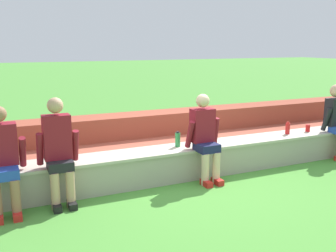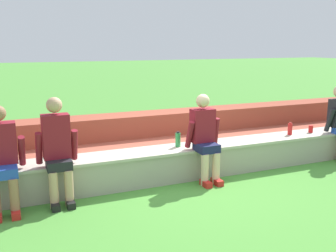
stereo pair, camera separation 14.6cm
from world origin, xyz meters
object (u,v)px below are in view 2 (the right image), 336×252
(water_bottle_mid_right, at_px, (178,140))
(water_bottle_near_left, at_px, (212,136))
(water_bottle_near_right, at_px, (290,129))
(plastic_cup_right_end, at_px, (311,129))
(person_right_of_center, at_px, (205,136))
(person_center, at_px, (57,149))
(person_left_of_center, at_px, (2,157))

(water_bottle_mid_right, relative_size, water_bottle_near_left, 0.89)
(water_bottle_near_right, relative_size, plastic_cup_right_end, 1.70)
(person_right_of_center, height_order, water_bottle_near_right, person_right_of_center)
(person_center, bearing_deg, person_right_of_center, -0.37)
(person_left_of_center, distance_m, water_bottle_mid_right, 2.48)
(person_left_of_center, bearing_deg, plastic_cup_right_end, 2.99)
(water_bottle_mid_right, height_order, water_bottle_near_left, water_bottle_near_left)
(person_center, relative_size, water_bottle_near_left, 5.18)
(water_bottle_near_right, relative_size, water_bottle_near_left, 0.82)
(water_bottle_near_left, xyz_separation_m, plastic_cup_right_end, (1.97, -0.00, -0.06))
(person_left_of_center, bearing_deg, water_bottle_mid_right, 7.29)
(water_bottle_mid_right, bearing_deg, person_left_of_center, -172.71)
(water_bottle_mid_right, bearing_deg, water_bottle_near_right, -1.27)
(person_center, xyz_separation_m, plastic_cup_right_end, (4.35, 0.26, -0.18))
(person_center, relative_size, plastic_cup_right_end, 10.77)
(water_bottle_mid_right, relative_size, plastic_cup_right_end, 1.85)
(water_bottle_near_left, distance_m, plastic_cup_right_end, 1.97)
(person_right_of_center, xyz_separation_m, water_bottle_near_right, (1.81, 0.28, -0.10))
(person_center, height_order, water_bottle_mid_right, person_center)
(water_bottle_near_right, relative_size, water_bottle_mid_right, 0.92)
(water_bottle_near_right, xyz_separation_m, water_bottle_mid_right, (-2.09, 0.05, 0.01))
(water_bottle_near_right, bearing_deg, person_center, -176.07)
(water_bottle_near_left, bearing_deg, person_left_of_center, -175.01)
(water_bottle_near_right, height_order, water_bottle_mid_right, water_bottle_mid_right)
(plastic_cup_right_end, bearing_deg, person_right_of_center, -173.09)
(plastic_cup_right_end, bearing_deg, water_bottle_near_right, 179.12)
(person_left_of_center, xyz_separation_m, person_center, (0.65, 0.00, 0.03))
(person_left_of_center, distance_m, plastic_cup_right_end, 5.01)
(person_right_of_center, distance_m, water_bottle_near_left, 0.41)
(plastic_cup_right_end, bearing_deg, water_bottle_mid_right, 178.80)
(person_center, relative_size, water_bottle_mid_right, 5.84)
(water_bottle_near_right, bearing_deg, plastic_cup_right_end, -0.88)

